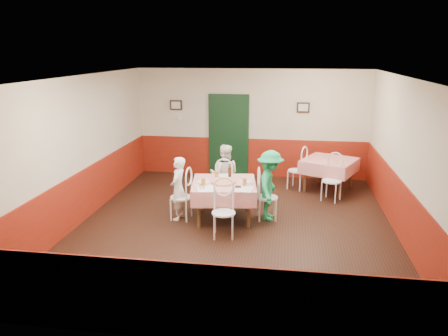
# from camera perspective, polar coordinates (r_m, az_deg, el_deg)

# --- Properties ---
(floor) EXTENTS (7.00, 7.00, 0.00)m
(floor) POSITION_cam_1_polar(r_m,az_deg,el_deg) (8.46, 1.42, -7.50)
(floor) COLOR black
(floor) RESTS_ON ground
(ceiling) EXTENTS (7.00, 7.00, 0.00)m
(ceiling) POSITION_cam_1_polar(r_m,az_deg,el_deg) (7.81, 1.55, 11.80)
(ceiling) COLOR white
(ceiling) RESTS_ON back_wall
(back_wall) EXTENTS (6.00, 0.10, 2.80)m
(back_wall) POSITION_cam_1_polar(r_m,az_deg,el_deg) (11.44, 3.64, 5.82)
(back_wall) COLOR beige
(back_wall) RESTS_ON ground
(front_wall) EXTENTS (6.00, 0.10, 2.80)m
(front_wall) POSITION_cam_1_polar(r_m,az_deg,el_deg) (4.73, -3.77, -8.08)
(front_wall) COLOR beige
(front_wall) RESTS_ON ground
(left_wall) EXTENTS (0.10, 7.00, 2.80)m
(left_wall) POSITION_cam_1_polar(r_m,az_deg,el_deg) (8.89, -18.11, 2.34)
(left_wall) COLOR beige
(left_wall) RESTS_ON ground
(right_wall) EXTENTS (0.10, 7.00, 2.80)m
(right_wall) POSITION_cam_1_polar(r_m,az_deg,el_deg) (8.23, 22.70, 0.91)
(right_wall) COLOR beige
(right_wall) RESTS_ON ground
(wainscot_back) EXTENTS (6.00, 0.03, 1.00)m
(wainscot_back) POSITION_cam_1_polar(r_m,az_deg,el_deg) (11.60, 3.56, 1.42)
(wainscot_back) COLOR maroon
(wainscot_back) RESTS_ON ground
(wainscot_front) EXTENTS (6.00, 0.03, 1.00)m
(wainscot_front) POSITION_cam_1_polar(r_m,az_deg,el_deg) (5.17, -3.55, -17.22)
(wainscot_front) COLOR maroon
(wainscot_front) RESTS_ON ground
(wainscot_left) EXTENTS (0.03, 7.00, 1.00)m
(wainscot_left) POSITION_cam_1_polar(r_m,az_deg,el_deg) (9.11, -17.56, -3.18)
(wainscot_left) COLOR maroon
(wainscot_left) RESTS_ON ground
(wainscot_right) EXTENTS (0.03, 7.00, 1.00)m
(wainscot_right) POSITION_cam_1_polar(r_m,az_deg,el_deg) (8.47, 21.98, -4.99)
(wainscot_right) COLOR maroon
(wainscot_right) RESTS_ON ground
(door) EXTENTS (0.96, 0.06, 2.10)m
(door) POSITION_cam_1_polar(r_m,az_deg,el_deg) (11.51, 0.61, 4.14)
(door) COLOR black
(door) RESTS_ON ground
(picture_left) EXTENTS (0.32, 0.03, 0.26)m
(picture_left) POSITION_cam_1_polar(r_m,az_deg,el_deg) (11.66, -6.28, 8.17)
(picture_left) COLOR black
(picture_left) RESTS_ON back_wall
(picture_right) EXTENTS (0.32, 0.03, 0.26)m
(picture_right) POSITION_cam_1_polar(r_m,az_deg,el_deg) (11.29, 10.31, 7.79)
(picture_right) COLOR black
(picture_right) RESTS_ON back_wall
(thermostat) EXTENTS (0.10, 0.03, 0.10)m
(thermostat) POSITION_cam_1_polar(r_m,az_deg,el_deg) (11.68, -5.76, 6.47)
(thermostat) COLOR white
(thermostat) RESTS_ON back_wall
(main_table) EXTENTS (1.38, 1.38, 0.77)m
(main_table) POSITION_cam_1_polar(r_m,az_deg,el_deg) (8.64, -0.00, -4.32)
(main_table) COLOR red
(main_table) RESTS_ON ground
(second_table) EXTENTS (1.49, 1.49, 0.77)m
(second_table) POSITION_cam_1_polar(r_m,az_deg,el_deg) (10.69, 13.50, -0.89)
(second_table) COLOR red
(second_table) RESTS_ON ground
(chair_left) EXTENTS (0.46, 0.46, 0.90)m
(chair_left) POSITION_cam_1_polar(r_m,az_deg,el_deg) (8.66, -5.64, -3.82)
(chair_left) COLOR white
(chair_left) RESTS_ON ground
(chair_right) EXTENTS (0.48, 0.48, 0.90)m
(chair_right) POSITION_cam_1_polar(r_m,az_deg,el_deg) (8.65, 5.65, -3.85)
(chair_right) COLOR white
(chair_right) RESTS_ON ground
(chair_far) EXTENTS (0.45, 0.45, 0.90)m
(chair_far) POSITION_cam_1_polar(r_m,az_deg,el_deg) (9.42, 0.05, -2.16)
(chair_far) COLOR white
(chair_far) RESTS_ON ground
(chair_near) EXTENTS (0.47, 0.47, 0.90)m
(chair_near) POSITION_cam_1_polar(r_m,az_deg,el_deg) (7.82, -0.06, -5.89)
(chair_near) COLOR white
(chair_near) RESTS_ON ground
(chair_second_a) EXTENTS (0.56, 0.56, 0.90)m
(chair_second_a) POSITION_cam_1_polar(r_m,az_deg,el_deg) (10.62, 9.50, -0.35)
(chair_second_a) COLOR white
(chair_second_a) RESTS_ON ground
(chair_second_b) EXTENTS (0.56, 0.56, 0.90)m
(chair_second_b) POSITION_cam_1_polar(r_m,az_deg,el_deg) (9.95, 13.88, -1.67)
(chair_second_b) COLOR white
(chair_second_b) RESTS_ON ground
(pizza) EXTENTS (0.51, 0.51, 0.03)m
(pizza) POSITION_cam_1_polar(r_m,az_deg,el_deg) (8.46, -0.07, -1.90)
(pizza) COLOR #B74723
(pizza) RESTS_ON main_table
(plate_left) EXTENTS (0.28, 0.28, 0.01)m
(plate_left) POSITION_cam_1_polar(r_m,az_deg,el_deg) (8.53, -2.74, -1.82)
(plate_left) COLOR white
(plate_left) RESTS_ON main_table
(plate_right) EXTENTS (0.28, 0.28, 0.01)m
(plate_right) POSITION_cam_1_polar(r_m,az_deg,el_deg) (8.55, 2.92, -1.80)
(plate_right) COLOR white
(plate_right) RESTS_ON main_table
(plate_far) EXTENTS (0.28, 0.28, 0.01)m
(plate_far) POSITION_cam_1_polar(r_m,az_deg,el_deg) (8.94, 0.10, -0.99)
(plate_far) COLOR white
(plate_far) RESTS_ON main_table
(glass_a) EXTENTS (0.09, 0.09, 0.15)m
(glass_a) POSITION_cam_1_polar(r_m,az_deg,el_deg) (8.27, -2.71, -1.91)
(glass_a) COLOR #BF7219
(glass_a) RESTS_ON main_table
(glass_b) EXTENTS (0.09, 0.09, 0.15)m
(glass_b) POSITION_cam_1_polar(r_m,az_deg,el_deg) (8.28, 2.69, -1.88)
(glass_b) COLOR #BF7219
(glass_b) RESTS_ON main_table
(glass_c) EXTENTS (0.08, 0.08, 0.13)m
(glass_c) POSITION_cam_1_polar(r_m,az_deg,el_deg) (8.86, -1.02, -0.78)
(glass_c) COLOR #BF7219
(glass_c) RESTS_ON main_table
(beer_bottle) EXTENTS (0.08, 0.08, 0.24)m
(beer_bottle) POSITION_cam_1_polar(r_m,az_deg,el_deg) (8.85, 0.75, -0.40)
(beer_bottle) COLOR #381C0A
(beer_bottle) RESTS_ON main_table
(shaker_a) EXTENTS (0.04, 0.04, 0.09)m
(shaker_a) POSITION_cam_1_polar(r_m,az_deg,el_deg) (8.11, -3.08, -2.47)
(shaker_a) COLOR silver
(shaker_a) RESTS_ON main_table
(shaker_b) EXTENTS (0.04, 0.04, 0.09)m
(shaker_b) POSITION_cam_1_polar(r_m,az_deg,el_deg) (8.11, -2.65, -2.46)
(shaker_b) COLOR silver
(shaker_b) RESTS_ON main_table
(shaker_c) EXTENTS (0.04, 0.04, 0.09)m
(shaker_c) POSITION_cam_1_polar(r_m,az_deg,el_deg) (8.15, -3.13, -2.37)
(shaker_c) COLOR #B23319
(shaker_c) RESTS_ON main_table
(menu_left) EXTENTS (0.40, 0.47, 0.00)m
(menu_left) POSITION_cam_1_polar(r_m,az_deg,el_deg) (8.14, -2.46, -2.70)
(menu_left) COLOR white
(menu_left) RESTS_ON main_table
(menu_right) EXTENTS (0.33, 0.42, 0.00)m
(menu_right) POSITION_cam_1_polar(r_m,az_deg,el_deg) (8.14, 2.66, -2.72)
(menu_right) COLOR white
(menu_right) RESTS_ON main_table
(wallet) EXTENTS (0.12, 0.10, 0.02)m
(wallet) POSITION_cam_1_polar(r_m,az_deg,el_deg) (8.22, 1.86, -2.46)
(wallet) COLOR black
(wallet) RESTS_ON main_table
(diner_left) EXTENTS (0.35, 0.49, 1.26)m
(diner_left) POSITION_cam_1_polar(r_m,az_deg,el_deg) (8.61, -6.00, -2.67)
(diner_left) COLOR gray
(diner_left) RESTS_ON ground
(diner_far) EXTENTS (0.66, 0.52, 1.32)m
(diner_far) POSITION_cam_1_polar(r_m,az_deg,el_deg) (9.41, 0.05, -0.85)
(diner_far) COLOR gray
(diner_far) RESTS_ON ground
(diner_right) EXTENTS (0.56, 0.92, 1.39)m
(diner_right) POSITION_cam_1_polar(r_m,az_deg,el_deg) (8.58, 6.03, -2.29)
(diner_right) COLOR gray
(diner_right) RESTS_ON ground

